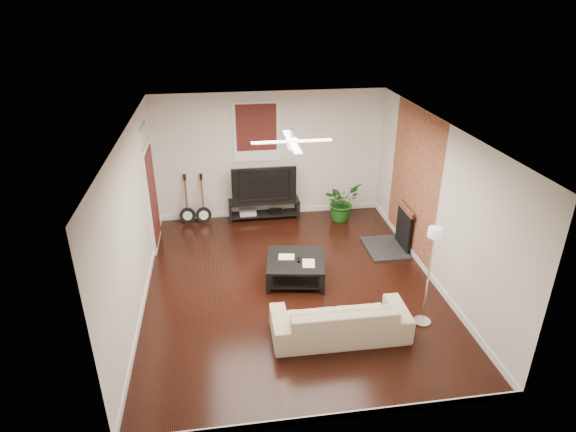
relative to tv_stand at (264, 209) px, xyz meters
name	(u,v)px	position (x,y,z in m)	size (l,w,h in m)	color
room	(292,213)	(0.19, -2.78, 1.18)	(5.01, 6.01, 2.81)	black
brick_accent	(413,182)	(2.68, -1.78, 1.18)	(0.02, 2.20, 2.80)	brown
fireplace	(394,228)	(2.39, -1.78, 0.24)	(0.80, 1.10, 0.92)	black
window_back	(256,132)	(-0.11, 0.19, 1.73)	(1.00, 0.06, 1.30)	#3B1310
door_left	(151,187)	(-2.27, -0.88, 1.03)	(0.08, 1.00, 2.50)	white
tv_stand	(264,209)	(0.00, 0.00, 0.00)	(1.57, 0.42, 0.44)	black
tv	(263,183)	(0.00, 0.02, 0.63)	(1.41, 0.18, 0.81)	black
coffee_table	(296,269)	(0.29, -2.62, -0.01)	(0.99, 0.99, 0.42)	black
sofa	(340,318)	(0.69, -4.22, 0.08)	(2.03, 0.79, 0.59)	tan
floor_lamp	(428,277)	(2.04, -4.12, 0.61)	(0.27, 0.27, 1.66)	silver
potted_plant	(341,201)	(1.70, -0.30, 0.21)	(0.78, 0.67, 0.86)	#1A5719
guitar_left	(186,200)	(-1.70, -0.03, 0.34)	(0.34, 0.24, 1.11)	black
guitar_right	(202,200)	(-1.35, -0.06, 0.34)	(0.34, 0.24, 1.11)	black
ceiling_fan	(292,141)	(0.19, -2.78, 2.38)	(1.24, 1.24, 0.32)	white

